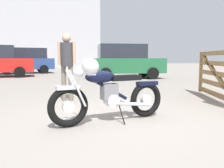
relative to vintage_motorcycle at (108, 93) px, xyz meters
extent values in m
plane|color=gray|center=(0.21, 0.14, -0.49)|extent=(80.00, 80.00, 0.00)
torus|color=black|center=(-0.66, -0.10, -0.17)|extent=(0.65, 0.22, 0.64)
cylinder|color=silver|center=(-0.66, -0.10, -0.17)|extent=(0.19, 0.11, 0.18)
torus|color=black|center=(0.76, 0.17, -0.17)|extent=(0.65, 0.22, 0.64)
cylinder|color=silver|center=(0.76, 0.17, -0.17)|extent=(0.19, 0.11, 0.18)
cube|color=silver|center=(-0.66, -0.10, 0.13)|extent=(0.38, 0.19, 0.06)
cube|color=black|center=(0.78, 0.17, 0.12)|extent=(0.42, 0.20, 0.07)
cylinder|color=silver|center=(-0.52, -0.15, 0.11)|extent=(0.29, 0.09, 0.58)
cylinder|color=silver|center=(-0.55, 0.00, 0.11)|extent=(0.29, 0.09, 0.58)
sphere|color=silver|center=(-0.49, -0.06, 0.35)|extent=(0.17, 0.17, 0.17)
cylinder|color=silver|center=(-0.41, -0.05, 0.42)|extent=(0.14, 0.61, 0.03)
sphere|color=silver|center=(-0.36, -0.35, 0.44)|extent=(0.25, 0.25, 0.25)
cylinder|color=black|center=(-0.01, 0.02, 0.09)|extent=(0.75, 0.19, 0.47)
ellipsoid|color=black|center=(-0.13, 0.00, 0.27)|extent=(0.55, 0.31, 0.20)
cube|color=black|center=(0.32, 0.09, 0.24)|extent=(0.57, 0.29, 0.09)
cube|color=slate|center=(0.03, 0.03, 0.02)|extent=(0.29, 0.22, 0.26)
cylinder|color=silver|center=(0.07, 0.04, -0.13)|extent=(0.25, 0.24, 0.22)
cylinder|color=silver|center=(0.46, 0.01, -0.21)|extent=(0.70, 0.19, 0.14)
cylinder|color=silver|center=(0.42, 0.21, -0.21)|extent=(0.70, 0.19, 0.14)
cylinder|color=black|center=(0.20, -0.11, -0.33)|extent=(0.06, 0.24, 0.33)
cube|color=olive|center=(3.58, 2.34, 0.16)|extent=(0.11, 0.12, 1.20)
cube|color=olive|center=(3.18, 1.21, -0.34)|extent=(0.88, 2.29, 0.11)
cube|color=olive|center=(3.18, 1.21, -0.08)|extent=(0.88, 2.29, 0.11)
cube|color=olive|center=(3.18, 1.21, 0.18)|extent=(0.88, 2.29, 0.11)
cube|color=olive|center=(3.18, 1.21, 0.44)|extent=(0.88, 2.29, 0.11)
cube|color=olive|center=(3.18, 1.21, 0.70)|extent=(0.88, 2.29, 0.11)
cube|color=olive|center=(3.18, 1.21, 0.16)|extent=(0.81, 2.10, 1.08)
cylinder|color=#706656|center=(-0.53, 2.21, -0.06)|extent=(0.12, 0.12, 0.86)
cylinder|color=#706656|center=(-0.37, 2.13, -0.06)|extent=(0.12, 0.12, 0.86)
cylinder|color=#333338|center=(-0.45, 2.17, 0.66)|extent=(0.30, 0.30, 0.58)
cylinder|color=tan|center=(-0.62, 2.25, 0.69)|extent=(0.08, 0.08, 0.55)
cylinder|color=tan|center=(-0.28, 2.09, 0.69)|extent=(0.08, 0.08, 0.55)
sphere|color=tan|center=(-0.45, 2.17, 1.06)|extent=(0.22, 0.22, 0.22)
cylinder|color=black|center=(-2.42, 11.66, -0.19)|extent=(0.61, 0.24, 0.60)
cylinder|color=black|center=(-2.29, 10.03, -0.19)|extent=(0.61, 0.24, 0.60)
cylinder|color=black|center=(4.49, 8.62, -0.19)|extent=(0.62, 0.27, 0.60)
cylinder|color=black|center=(4.28, 6.99, -0.19)|extent=(0.62, 0.27, 0.60)
cylinder|color=black|center=(2.11, 8.93, -0.19)|extent=(0.62, 0.27, 0.60)
cylinder|color=black|center=(1.90, 7.30, -0.19)|extent=(0.62, 0.27, 0.60)
cube|color=#23663D|center=(3.20, 7.96, 0.19)|extent=(4.08, 2.13, 0.76)
cube|color=#232833|center=(2.95, 7.99, 0.93)|extent=(2.58, 1.82, 0.72)
cylinder|color=black|center=(-3.37, 12.82, -0.19)|extent=(0.62, 0.27, 0.60)
cylinder|color=black|center=(-3.61, 14.45, -0.19)|extent=(0.62, 0.27, 0.60)
cylinder|color=black|center=(-1.00, 13.16, -0.19)|extent=(0.62, 0.27, 0.60)
cylinder|color=black|center=(-1.23, 14.79, -0.19)|extent=(0.62, 0.27, 0.60)
cube|color=#2D4784|center=(-2.30, 13.81, 0.19)|extent=(4.09, 2.18, 0.76)
cube|color=#232833|center=(-2.05, 13.84, 0.93)|extent=(2.59, 1.85, 0.72)
cube|color=#B2B2B7|center=(-0.08, 33.59, 4.34)|extent=(14.31, 9.38, 9.67)
camera|label=1|loc=(-1.00, -3.62, 0.57)|focal=37.06mm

